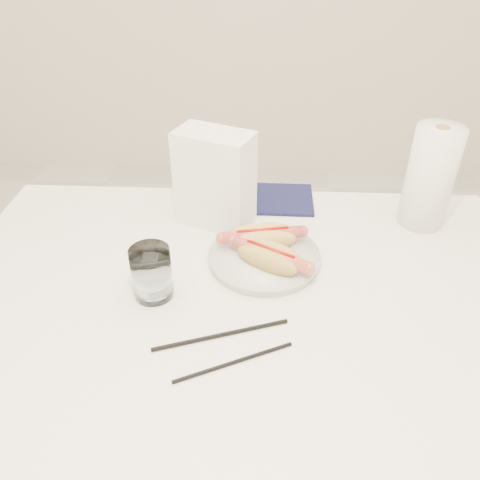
{
  "coord_description": "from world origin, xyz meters",
  "views": [
    {
      "loc": [
        0.03,
        -0.71,
        1.38
      ],
      "look_at": [
        -0.0,
        0.07,
        0.82
      ],
      "focal_mm": 35.92,
      "sensor_mm": 36.0,
      "label": 1
    }
  ],
  "objects_px": {
    "hotdog_right": "(270,257)",
    "water_glass": "(152,273)",
    "table": "(240,312)",
    "hotdog_left": "(262,237)",
    "napkin_box": "(215,179)",
    "plate": "(264,259)",
    "paper_towel_roll": "(430,177)"
  },
  "relations": [
    {
      "from": "water_glass",
      "to": "paper_towel_roll",
      "type": "relative_size",
      "value": 0.45
    },
    {
      "from": "hotdog_right",
      "to": "water_glass",
      "type": "height_order",
      "value": "water_glass"
    },
    {
      "from": "hotdog_left",
      "to": "water_glass",
      "type": "relative_size",
      "value": 1.66
    },
    {
      "from": "table",
      "to": "napkin_box",
      "type": "distance_m",
      "value": 0.31
    },
    {
      "from": "plate",
      "to": "hotdog_right",
      "type": "relative_size",
      "value": 1.41
    },
    {
      "from": "plate",
      "to": "table",
      "type": "bearing_deg",
      "value": -116.62
    },
    {
      "from": "table",
      "to": "hotdog_left",
      "type": "height_order",
      "value": "hotdog_left"
    },
    {
      "from": "table",
      "to": "hotdog_right",
      "type": "height_order",
      "value": "hotdog_right"
    },
    {
      "from": "hotdog_right",
      "to": "paper_towel_roll",
      "type": "xyz_separation_m",
      "value": [
        0.36,
        0.21,
        0.08
      ]
    },
    {
      "from": "hotdog_right",
      "to": "water_glass",
      "type": "bearing_deg",
      "value": -131.48
    },
    {
      "from": "hotdog_left",
      "to": "paper_towel_roll",
      "type": "xyz_separation_m",
      "value": [
        0.37,
        0.14,
        0.08
      ]
    },
    {
      "from": "plate",
      "to": "water_glass",
      "type": "height_order",
      "value": "water_glass"
    },
    {
      "from": "napkin_box",
      "to": "water_glass",
      "type": "bearing_deg",
      "value": -87.84
    },
    {
      "from": "hotdog_left",
      "to": "hotdog_right",
      "type": "height_order",
      "value": "same"
    },
    {
      "from": "table",
      "to": "plate",
      "type": "height_order",
      "value": "plate"
    },
    {
      "from": "table",
      "to": "hotdog_right",
      "type": "distance_m",
      "value": 0.13
    },
    {
      "from": "hotdog_right",
      "to": "table",
      "type": "bearing_deg",
      "value": -105.75
    },
    {
      "from": "plate",
      "to": "hotdog_left",
      "type": "relative_size",
      "value": 1.29
    },
    {
      "from": "hotdog_right",
      "to": "napkin_box",
      "type": "height_order",
      "value": "napkin_box"
    },
    {
      "from": "hotdog_left",
      "to": "water_glass",
      "type": "bearing_deg",
      "value": -156.68
    },
    {
      "from": "plate",
      "to": "water_glass",
      "type": "xyz_separation_m",
      "value": [
        -0.21,
        -0.11,
        0.04
      ]
    },
    {
      "from": "table",
      "to": "water_glass",
      "type": "distance_m",
      "value": 0.2
    },
    {
      "from": "hotdog_right",
      "to": "plate",
      "type": "bearing_deg",
      "value": 138.93
    },
    {
      "from": "napkin_box",
      "to": "paper_towel_roll",
      "type": "bearing_deg",
      "value": 24.62
    },
    {
      "from": "hotdog_right",
      "to": "paper_towel_roll",
      "type": "distance_m",
      "value": 0.42
    },
    {
      "from": "hotdog_right",
      "to": "water_glass",
      "type": "relative_size",
      "value": 1.52
    },
    {
      "from": "paper_towel_roll",
      "to": "hotdog_left",
      "type": "bearing_deg",
      "value": -159.0
    },
    {
      "from": "table",
      "to": "water_glass",
      "type": "bearing_deg",
      "value": -173.26
    },
    {
      "from": "hotdog_right",
      "to": "hotdog_left",
      "type": "bearing_deg",
      "value": 133.63
    },
    {
      "from": "water_glass",
      "to": "table",
      "type": "bearing_deg",
      "value": 6.74
    },
    {
      "from": "table",
      "to": "hotdog_left",
      "type": "relative_size",
      "value": 6.83
    },
    {
      "from": "napkin_box",
      "to": "hotdog_left",
      "type": "bearing_deg",
      "value": -25.76
    }
  ]
}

